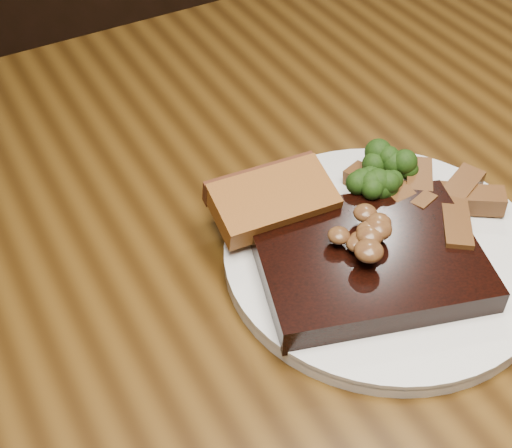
{
  "coord_description": "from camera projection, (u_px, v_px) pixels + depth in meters",
  "views": [
    {
      "loc": [
        -0.22,
        -0.39,
        1.22
      ],
      "look_at": [
        -0.0,
        0.01,
        0.78
      ],
      "focal_mm": 50.0,
      "sensor_mm": 36.0,
      "label": 1
    }
  ],
  "objects": [
    {
      "name": "dining_table",
      "position": [
        262.0,
        313.0,
        0.72
      ],
      "size": [
        1.6,
        0.9,
        0.75
      ],
      "color": "#452C0D",
      "rests_on": "ground"
    },
    {
      "name": "garlic_bread",
      "position": [
        273.0,
        217.0,
        0.65
      ],
      "size": [
        0.11,
        0.07,
        0.02
      ],
      "primitive_type": "cube",
      "rotation": [
        0.0,
        0.0,
        -0.09
      ],
      "color": "brown",
      "rests_on": "plate"
    },
    {
      "name": "chair_far",
      "position": [
        149.0,
        67.0,
        1.27
      ],
      "size": [
        0.6,
        0.6,
        0.97
      ],
      "rotation": [
        0.0,
        0.0,
        2.76
      ],
      "color": "black",
      "rests_on": "ground"
    },
    {
      "name": "plate",
      "position": [
        383.0,
        256.0,
        0.64
      ],
      "size": [
        0.32,
        0.32,
        0.01
      ],
      "primitive_type": "cylinder",
      "rotation": [
        0.0,
        0.0,
        0.14
      ],
      "color": "silver",
      "rests_on": "dining_table"
    },
    {
      "name": "steak_bone",
      "position": [
        414.0,
        315.0,
        0.57
      ],
      "size": [
        0.15,
        0.06,
        0.02
      ],
      "primitive_type": "cube",
      "rotation": [
        0.0,
        0.0,
        -0.29
      ],
      "color": "beige",
      "rests_on": "plate"
    },
    {
      "name": "mushroom_pile",
      "position": [
        365.0,
        236.0,
        0.59
      ],
      "size": [
        0.07,
        0.07,
        0.03
      ],
      "primitive_type": null,
      "color": "brown",
      "rests_on": "steak"
    },
    {
      "name": "broccoli_cluster",
      "position": [
        380.0,
        183.0,
        0.67
      ],
      "size": [
        0.07,
        0.07,
        0.04
      ],
      "primitive_type": null,
      "color": "#1B360C",
      "rests_on": "plate"
    },
    {
      "name": "potato_wedges",
      "position": [
        435.0,
        228.0,
        0.64
      ],
      "size": [
        0.12,
        0.12,
        0.02
      ],
      "primitive_type": null,
      "color": "brown",
      "rests_on": "plate"
    },
    {
      "name": "steak",
      "position": [
        368.0,
        260.0,
        0.61
      ],
      "size": [
        0.22,
        0.19,
        0.03
      ],
      "primitive_type": "cube",
      "rotation": [
        0.0,
        0.0,
        -0.29
      ],
      "color": "black",
      "rests_on": "plate"
    }
  ]
}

